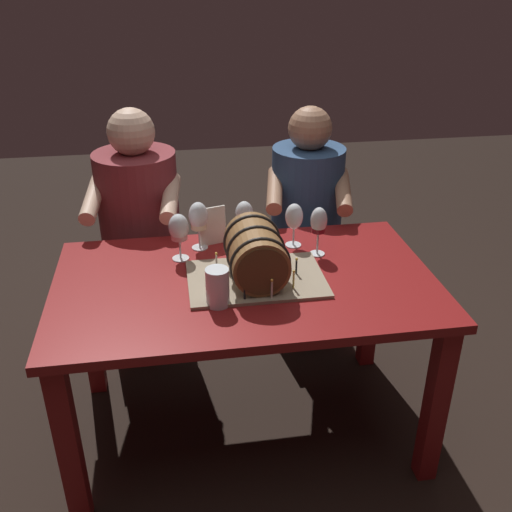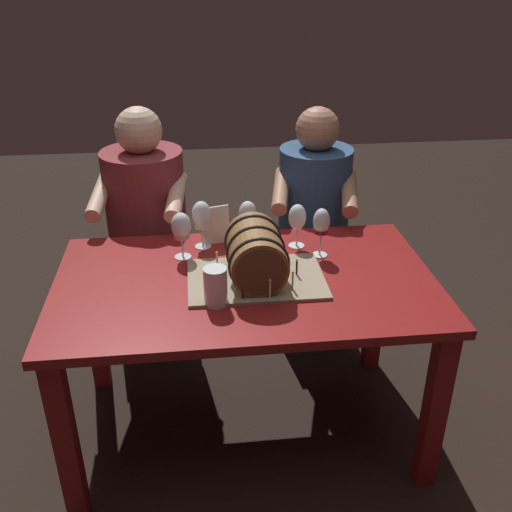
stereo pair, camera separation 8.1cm
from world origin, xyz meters
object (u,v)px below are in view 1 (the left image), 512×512
Objects in this scene: wine_glass_rose at (179,229)px; wine_glass_white at (198,218)px; wine_glass_amber at (244,216)px; person_seated_left at (142,241)px; barrel_cake at (256,256)px; menu_card at (213,226)px; beer_pint at (217,288)px; dining_table at (245,304)px; wine_glass_empty at (294,217)px; wine_glass_red at (319,223)px; person_seated_right at (305,235)px.

wine_glass_white is (0.08, 0.08, 0.01)m from wine_glass_rose.
wine_glass_amber is 0.15× the size of person_seated_left.
person_seated_left is at bearing 138.56° from wine_glass_amber.
menu_card is (-0.13, 0.33, -0.02)m from barrel_cake.
beer_pint is at bearing -108.73° from menu_card.
wine_glass_amber is at bearing 21.22° from wine_glass_rose.
barrel_cake reaches higher than wine_glass_rose.
wine_glass_amber reaches higher than menu_card.
wine_glass_rose is at bearing -155.82° from menu_card.
menu_card is (-0.09, 0.31, 0.19)m from dining_table.
person_seated_left is at bearing 144.96° from wine_glass_empty.
wine_glass_white is at bearing 94.00° from beer_pint.
wine_glass_rose reaches higher than wine_glass_amber.
wine_glass_empty is at bearing 53.04° from barrel_cake.
person_seated_left reaches higher than menu_card.
menu_card is 0.13× the size of person_seated_left.
wine_glass_red is 0.43m from menu_card.
wine_glass_red is 0.93m from person_seated_left.
dining_table is 8.73× the size of menu_card.
menu_card is at bearing 111.11° from barrel_cake.
wine_glass_red is 0.17× the size of person_seated_right.
barrel_cake is at bearing -117.07° from person_seated_right.
person_seated_right is at bearing 62.93° from barrel_cake.
barrel_cake is at bearing -84.34° from menu_card.
dining_table is 0.26m from beer_pint.
wine_glass_white is 0.17× the size of person_seated_left.
barrel_cake is 0.33m from wine_glass_empty.
wine_glass_rose is at bearing 175.28° from wine_glass_red.
barrel_cake is 0.32m from wine_glass_red.
beer_pint is at bearing -136.95° from barrel_cake.
wine_glass_white is at bearing 121.90° from barrel_cake.
wine_glass_empty is at bearing -110.28° from person_seated_right.
menu_card is 0.14× the size of person_seated_right.
wine_glass_empty is 0.15× the size of person_seated_left.
wine_glass_amber is 1.34× the size of beer_pint.
beer_pint is at bearing -71.51° from person_seated_left.
wine_glass_empty reaches higher than dining_table.
wine_glass_white reaches higher than wine_glass_rose.
wine_glass_amber is (0.27, 0.10, -0.01)m from wine_glass_rose.
wine_glass_red reaches higher than wine_glass_amber.
beer_pint is (-0.35, -0.40, -0.06)m from wine_glass_empty.
barrel_cake is at bearing -126.96° from wine_glass_empty.
wine_glass_red is at bearing -37.04° from person_seated_left.
wine_glass_amber is at bearing -132.74° from person_seated_right.
barrel_cake is 2.62× the size of wine_glass_rose.
beer_pint reaches higher than dining_table.
wine_glass_amber and wine_glass_empty have the same top height.
barrel_cake is 0.35m from wine_glass_white.
person_seated_left is (-0.25, 0.41, -0.28)m from wine_glass_white.
wine_glass_red is at bearing 26.32° from dining_table.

